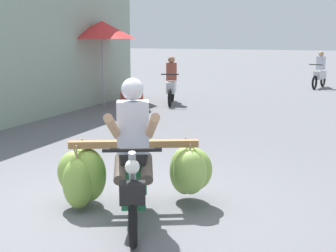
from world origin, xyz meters
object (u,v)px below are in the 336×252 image
market_umbrella_near_shop (102,30)px  produce_crate (132,98)px  motorbike_main_loaded (132,170)px  motorbike_distant_ahead_left (171,85)px  motorbike_distant_ahead_right (320,73)px

market_umbrella_near_shop → produce_crate: 2.16m
motorbike_main_loaded → motorbike_distant_ahead_left: 8.72m
motorbike_distant_ahead_left → market_umbrella_near_shop: market_umbrella_near_shop is taller
motorbike_distant_ahead_left → motorbike_main_loaded: bearing=-71.7°
motorbike_main_loaded → motorbike_distant_ahead_left: (-2.75, 8.28, 0.09)m
motorbike_main_loaded → motorbike_distant_ahead_right: bearing=86.0°
motorbike_distant_ahead_left → produce_crate: size_ratio=2.81×
motorbike_distant_ahead_right → market_umbrella_near_shop: (-5.43, -7.17, 1.59)m
motorbike_main_loaded → market_umbrella_near_shop: 8.62m
motorbike_main_loaded → market_umbrella_near_shop: size_ratio=0.84×
motorbike_distant_ahead_right → produce_crate: (-4.83, -6.53, -0.39)m
motorbike_distant_ahead_left → motorbike_distant_ahead_right: (3.74, 6.09, 0.00)m
motorbike_main_loaded → motorbike_distant_ahead_right: 14.41m
motorbike_distant_ahead_left → produce_crate: motorbike_distant_ahead_left is taller
motorbike_distant_ahead_right → produce_crate: bearing=-126.5°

